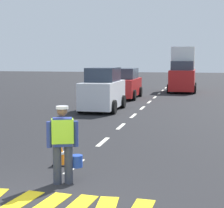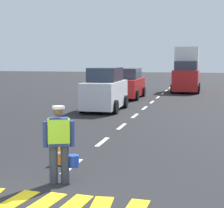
# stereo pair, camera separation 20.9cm
# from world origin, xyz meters

# --- Properties ---
(ground_plane) EXTENTS (96.00, 96.00, 0.00)m
(ground_plane) POSITION_xyz_m (0.00, 21.00, 0.00)
(ground_plane) COLOR black
(lane_center_line) EXTENTS (0.14, 46.40, 0.01)m
(lane_center_line) POSITION_xyz_m (0.00, 25.20, 0.00)
(lane_center_line) COLOR silver
(lane_center_line) RESTS_ON ground
(road_worker) EXTENTS (0.69, 0.54, 1.67)m
(road_worker) POSITION_xyz_m (0.19, 1.39, 0.93)
(road_worker) COLOR #383D4C
(road_worker) RESTS_ON ground
(traffic_cone_near) EXTENTS (0.36, 0.36, 0.54)m
(traffic_cone_near) POSITION_xyz_m (-0.38, 2.79, 0.26)
(traffic_cone_near) COLOR black
(traffic_cone_near) RESTS_ON ground
(delivery_truck) EXTENTS (2.16, 4.60, 3.54)m
(delivery_truck) POSITION_xyz_m (1.63, 25.87, 1.61)
(delivery_truck) COLOR red
(delivery_truck) RESTS_ON ground
(car_oncoming_second) EXTENTS (1.98, 4.38, 2.00)m
(car_oncoming_second) POSITION_xyz_m (-1.94, 19.79, 0.93)
(car_oncoming_second) COLOR red
(car_oncoming_second) RESTS_ON ground
(car_oncoming_lead) EXTENTS (1.87, 3.89, 2.18)m
(car_oncoming_lead) POSITION_xyz_m (-1.85, 13.35, 1.01)
(car_oncoming_lead) COLOR silver
(car_oncoming_lead) RESTS_ON ground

